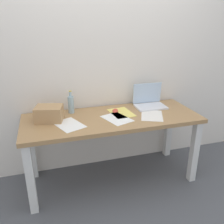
{
  "coord_description": "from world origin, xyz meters",
  "views": [
    {
      "loc": [
        -0.63,
        -2.12,
        1.63
      ],
      "look_at": [
        0.0,
        0.0,
        0.78
      ],
      "focal_mm": 38.14,
      "sensor_mm": 36.0,
      "label": 1
    }
  ],
  "objects": [
    {
      "name": "ground_plane",
      "position": [
        0.0,
        0.0,
        0.0
      ],
      "size": [
        8.0,
        8.0,
        0.0
      ],
      "primitive_type": "plane",
      "color": "#515459"
    },
    {
      "name": "desk",
      "position": [
        0.0,
        0.0,
        0.63
      ],
      "size": [
        1.76,
        0.67,
        0.73
      ],
      "color": "#A37A4C",
      "rests_on": "ground"
    },
    {
      "name": "computer_mouse",
      "position": [
        0.07,
        0.11,
        0.75
      ],
      "size": [
        0.09,
        0.12,
        0.03
      ],
      "primitive_type": "ellipsoid",
      "rotation": [
        0.0,
        0.0,
        -0.39
      ],
      "color": "#D84C38",
      "rests_on": "desk"
    },
    {
      "name": "paper_sheet_near_back",
      "position": [
        0.12,
        0.07,
        0.73
      ],
      "size": [
        0.24,
        0.32,
        0.0
      ],
      "primitive_type": "cube",
      "rotation": [
        0.0,
        0.0,
        0.11
      ],
      "color": "#F4E06B",
      "rests_on": "desk"
    },
    {
      "name": "paper_sheet_center",
      "position": [
        0.03,
        -0.07,
        0.73
      ],
      "size": [
        0.3,
        0.35,
        0.0
      ],
      "primitive_type": "cube",
      "rotation": [
        0.0,
        0.0,
        0.34
      ],
      "color": "white",
      "rests_on": "desk"
    },
    {
      "name": "back_wall",
      "position": [
        0.0,
        0.4,
        1.3
      ],
      "size": [
        5.2,
        0.08,
        2.6
      ],
      "primitive_type": "cube",
      "color": "silver",
      "rests_on": "ground"
    },
    {
      "name": "beer_bottle",
      "position": [
        -0.38,
        0.23,
        0.83
      ],
      "size": [
        0.06,
        0.06,
        0.24
      ],
      "color": "#99B7C1",
      "rests_on": "desk"
    },
    {
      "name": "cardboard_box",
      "position": [
        -0.6,
        0.07,
        0.81
      ],
      "size": [
        0.29,
        0.25,
        0.15
      ],
      "primitive_type": "cube",
      "rotation": [
        0.0,
        0.0,
        -0.25
      ],
      "color": "tan",
      "rests_on": "desk"
    },
    {
      "name": "paper_sheet_front_right",
      "position": [
        0.4,
        -0.09,
        0.73
      ],
      "size": [
        0.31,
        0.36,
        0.0
      ],
      "primitive_type": "cube",
      "rotation": [
        0.0,
        0.0,
        -0.41
      ],
      "color": "white",
      "rests_on": "desk"
    },
    {
      "name": "paper_sheet_front_left",
      "position": [
        -0.44,
        -0.08,
        0.73
      ],
      "size": [
        0.31,
        0.35,
        0.0
      ],
      "primitive_type": "cube",
      "rotation": [
        0.0,
        0.0,
        0.39
      ],
      "color": "white",
      "rests_on": "desk"
    },
    {
      "name": "laptop_right",
      "position": [
        0.49,
        0.18,
        0.79
      ],
      "size": [
        0.34,
        0.25,
        0.25
      ],
      "color": "silver",
      "rests_on": "desk"
    }
  ]
}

